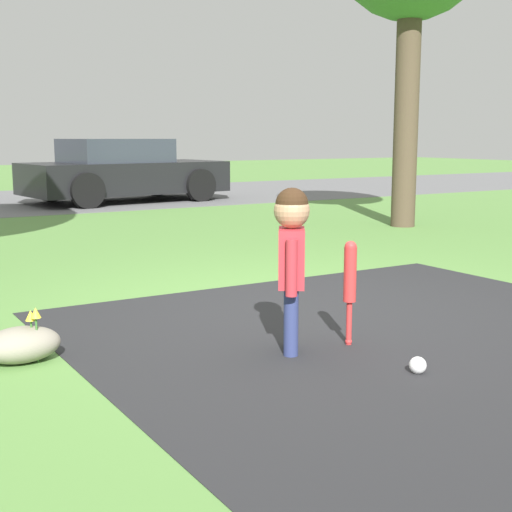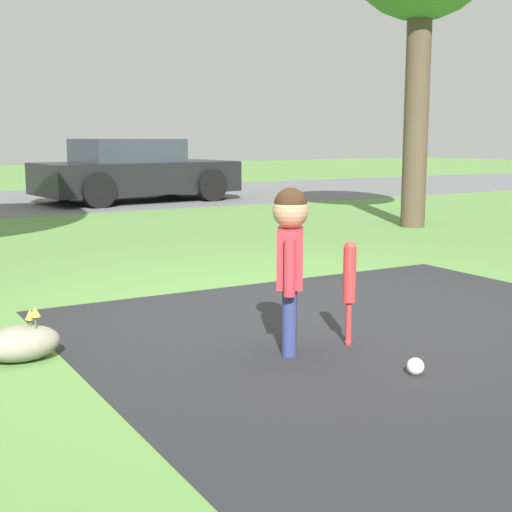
{
  "view_description": "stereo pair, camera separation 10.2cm",
  "coord_description": "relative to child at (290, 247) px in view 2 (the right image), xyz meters",
  "views": [
    {
      "loc": [
        -2.89,
        -4.23,
        1.27
      ],
      "look_at": [
        -0.57,
        -0.43,
        0.53
      ],
      "focal_mm": 50.0,
      "sensor_mm": 36.0,
      "label": 1
    },
    {
      "loc": [
        -2.8,
        -4.29,
        1.27
      ],
      "look_at": [
        -0.57,
        -0.43,
        0.53
      ],
      "focal_mm": 50.0,
      "sensor_mm": 36.0,
      "label": 2
    }
  ],
  "objects": [
    {
      "name": "child",
      "position": [
        0.0,
        0.0,
        0.0
      ],
      "size": [
        0.27,
        0.34,
        0.98
      ],
      "rotation": [
        0.0,
        0.0,
        0.98
      ],
      "color": "navy",
      "rests_on": "ground"
    },
    {
      "name": "ground_plane",
      "position": [
        0.57,
        0.83,
        -0.64
      ],
      "size": [
        60.0,
        60.0,
        0.0
      ],
      "primitive_type": "plane",
      "color": "#5B8C42"
    },
    {
      "name": "parked_car",
      "position": [
        2.81,
        10.1,
        -0.04
      ],
      "size": [
        4.04,
        2.25,
        1.24
      ],
      "rotation": [
        0.0,
        0.0,
        0.1
      ],
      "color": "black",
      "rests_on": "ground"
    },
    {
      "name": "sports_ball",
      "position": [
        0.36,
        -0.69,
        -0.59
      ],
      "size": [
        0.1,
        0.1,
        0.1
      ],
      "color": "white",
      "rests_on": "ground"
    },
    {
      "name": "baseball_bat",
      "position": [
        0.39,
        -0.07,
        -0.22
      ],
      "size": [
        0.08,
        0.08,
        0.65
      ],
      "color": "red",
      "rests_on": "ground"
    },
    {
      "name": "street_strip",
      "position": [
        0.57,
        11.31,
        -0.63
      ],
      "size": [
        40.0,
        6.0,
        0.01
      ],
      "color": "slate",
      "rests_on": "ground"
    },
    {
      "name": "edging_rock",
      "position": [
        -1.43,
        0.63,
        -0.53
      ],
      "size": [
        0.45,
        0.31,
        0.21
      ],
      "color": "gray",
      "rests_on": "ground"
    }
  ]
}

